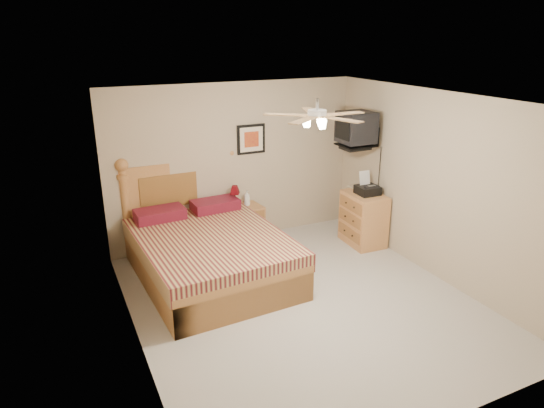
% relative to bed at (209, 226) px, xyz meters
% --- Properties ---
extents(floor, '(4.50, 4.50, 0.00)m').
position_rel_bed_xyz_m(floor, '(0.82, -1.12, -0.76)').
color(floor, '#ACA59C').
rests_on(floor, ground).
extents(ceiling, '(4.00, 4.50, 0.04)m').
position_rel_bed_xyz_m(ceiling, '(0.82, -1.12, 1.74)').
color(ceiling, white).
rests_on(ceiling, ground).
extents(wall_back, '(4.00, 0.04, 2.50)m').
position_rel_bed_xyz_m(wall_back, '(0.82, 1.13, 0.49)').
color(wall_back, tan).
rests_on(wall_back, ground).
extents(wall_front, '(4.00, 0.04, 2.50)m').
position_rel_bed_xyz_m(wall_front, '(0.82, -3.37, 0.49)').
color(wall_front, tan).
rests_on(wall_front, ground).
extents(wall_left, '(0.04, 4.50, 2.50)m').
position_rel_bed_xyz_m(wall_left, '(-1.18, -1.12, 0.49)').
color(wall_left, tan).
rests_on(wall_left, ground).
extents(wall_right, '(0.04, 4.50, 2.50)m').
position_rel_bed_xyz_m(wall_right, '(2.82, -1.12, 0.49)').
color(wall_right, tan).
rests_on(wall_right, ground).
extents(bed, '(1.91, 2.44, 1.53)m').
position_rel_bed_xyz_m(bed, '(0.00, 0.00, 0.00)').
color(bed, '#BB7B3A').
rests_on(bed, ground).
extents(nightstand, '(0.60, 0.48, 0.61)m').
position_rel_bed_xyz_m(nightstand, '(0.84, 0.88, -0.46)').
color(nightstand, '#A8683C').
rests_on(nightstand, ground).
extents(table_lamp, '(0.23, 0.23, 0.35)m').
position_rel_bed_xyz_m(table_lamp, '(0.72, 0.92, 0.03)').
color(table_lamp, '#56040C').
rests_on(table_lamp, nightstand).
extents(lotion_bottle, '(0.10, 0.10, 0.24)m').
position_rel_bed_xyz_m(lotion_bottle, '(0.92, 0.92, -0.03)').
color(lotion_bottle, white).
rests_on(lotion_bottle, nightstand).
extents(framed_picture, '(0.46, 0.04, 0.46)m').
position_rel_bed_xyz_m(framed_picture, '(1.09, 1.11, 0.86)').
color(framed_picture, black).
rests_on(framed_picture, wall_back).
extents(dresser, '(0.52, 0.72, 0.83)m').
position_rel_bed_xyz_m(dresser, '(2.55, 0.07, -0.35)').
color(dresser, '#BB7545').
rests_on(dresser, ground).
extents(fax_machine, '(0.34, 0.36, 0.34)m').
position_rel_bed_xyz_m(fax_machine, '(2.57, 0.04, 0.24)').
color(fax_machine, black).
rests_on(fax_machine, dresser).
extents(magazine_lower, '(0.23, 0.30, 0.03)m').
position_rel_bed_xyz_m(magazine_lower, '(2.50, 0.34, 0.08)').
color(magazine_lower, beige).
rests_on(magazine_lower, dresser).
extents(magazine_upper, '(0.23, 0.29, 0.02)m').
position_rel_bed_xyz_m(magazine_upper, '(2.49, 0.34, 0.10)').
color(magazine_upper, tan).
rests_on(magazine_upper, magazine_lower).
extents(wall_tv, '(0.56, 0.46, 0.58)m').
position_rel_bed_xyz_m(wall_tv, '(2.57, 0.22, 1.05)').
color(wall_tv, black).
rests_on(wall_tv, wall_right).
extents(ceiling_fan, '(1.14, 1.14, 0.28)m').
position_rel_bed_xyz_m(ceiling_fan, '(0.82, -1.32, 1.60)').
color(ceiling_fan, white).
rests_on(ceiling_fan, ceiling).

